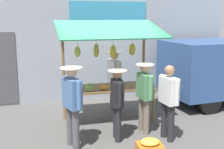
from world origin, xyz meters
TOP-DOWN VIEW (x-y plane):
  - ground_plane at (0.00, 0.00)m, footprint 40.00×40.00m
  - street_backdrop at (0.06, -2.20)m, footprint 9.00×0.30m
  - market_stall at (0.00, -0.02)m, footprint 2.50×1.46m
  - vendor_with_sunhat at (-0.35, -0.75)m, footprint 0.43×0.71m
  - shopper_with_shopping_bag at (1.08, 1.28)m, footprint 0.43×0.68m
  - shopper_in_striped_shirt at (-0.92, 1.43)m, footprint 0.27×0.69m
  - shopper_in_grey_tee at (0.12, 1.15)m, footprint 0.40×0.67m
  - shopper_with_ponytail at (-0.58, 0.92)m, footprint 0.41×0.69m

SIDE VIEW (x-z plane):
  - ground_plane at x=0.00m, z-range 0.00..0.00m
  - shopper_in_grey_tee at x=0.12m, z-range 0.13..1.67m
  - shopper_in_striped_shirt at x=-0.92m, z-range 0.12..1.74m
  - shopper_with_ponytail at x=-0.58m, z-range 0.14..1.74m
  - shopper_with_shopping_bag at x=1.08m, z-range 0.16..1.83m
  - vendor_with_sunhat at x=-0.35m, z-range 0.16..1.83m
  - market_stall at x=0.00m, z-range 0.29..2.78m
  - street_backdrop at x=0.06m, z-range 0.00..3.40m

